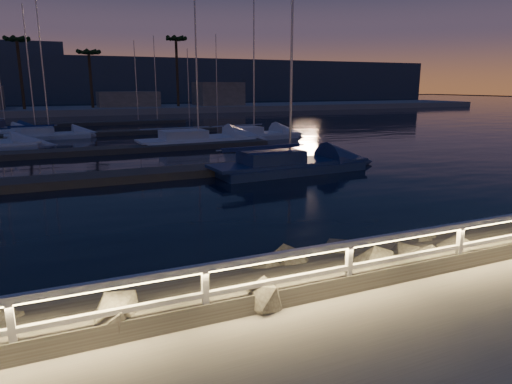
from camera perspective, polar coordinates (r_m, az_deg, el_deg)
ground at (r=9.14m, az=6.09°, el=-13.21°), size 400.00×400.00×0.00m
harbor_water at (r=38.83m, az=-17.55°, el=5.22°), size 400.00×440.00×0.60m
guard_rail at (r=8.79m, az=5.83°, el=-8.78°), size 44.11×0.12×1.06m
riprap at (r=10.88m, az=3.73°, el=-10.25°), size 31.17×2.99×1.29m
floating_docks at (r=40.03m, az=-17.82°, el=6.24°), size 22.00×36.00×0.40m
far_shore at (r=81.30m, az=-21.27°, el=9.73°), size 160.00×14.00×5.20m
palm_left at (r=79.39m, az=-27.71°, el=16.21°), size 3.00×3.00×11.20m
palm_center at (r=80.43m, az=-20.19°, el=15.86°), size 3.00×3.00×9.70m
palm_right at (r=81.88m, az=-9.97°, el=17.97°), size 3.00×3.00×12.20m
sailboat_c at (r=24.82m, az=3.75°, el=3.49°), size 9.11×3.26×15.18m
sailboat_g at (r=44.28m, az=-24.65°, el=6.54°), size 7.24×2.66×12.05m
sailboat_h at (r=36.27m, az=-7.59°, el=6.49°), size 9.64×3.48×16.01m
sailboat_l at (r=39.98m, az=-0.55°, el=7.18°), size 8.66×3.59×14.23m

